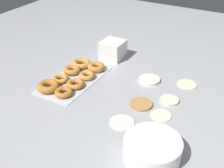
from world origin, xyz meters
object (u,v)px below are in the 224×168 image
batter_bowl (152,149)px  pancake_2 (169,100)px  pancake_4 (187,84)px  pancake_1 (149,80)px  container_stack (113,50)px  spatula (143,143)px  donut_tray (73,77)px  pancake_5 (161,115)px  pancake_3 (122,122)px  pancake_0 (141,104)px

batter_bowl → pancake_2: bearing=-170.4°
pancake_4 → batter_bowl: 0.54m
pancake_1 → container_stack: size_ratio=0.86×
pancake_1 → pancake_4: bearing=108.9°
container_stack → pancake_2: bearing=59.9°
pancake_1 → spatula: size_ratio=0.47×
container_stack → spatula: 0.73m
donut_tray → spatula: 0.57m
donut_tray → batter_bowl: 0.64m
pancake_4 → donut_tray: bearing=-65.6°
pancake_4 → donut_tray: size_ratio=0.24×
pancake_5 → container_stack: size_ratio=0.70×
container_stack → donut_tray: bearing=-10.3°
batter_bowl → spatula: size_ratio=0.90×
donut_tray → pancake_3: bearing=64.4°
pancake_0 → pancake_3: (0.15, -0.02, -0.00)m
pancake_3 → pancake_5: bearing=135.0°
pancake_0 → pancake_1: (-0.21, -0.05, 0.00)m
batter_bowl → container_stack: (-0.62, -0.51, 0.02)m
pancake_1 → pancake_3: bearing=5.1°
pancake_2 → donut_tray: bearing=-83.2°
pancake_3 → pancake_4: size_ratio=1.05×
pancake_1 → container_stack: bearing=-115.3°
pancake_0 → spatula: bearing=26.3°
container_stack → batter_bowl: bearing=39.4°
pancake_2 → pancake_5: size_ratio=0.99×
pancake_1 → pancake_4: pancake_1 is taller
batter_bowl → container_stack: size_ratio=1.64×
pancake_2 → pancake_4: 0.18m
pancake_2 → batter_bowl: (0.36, 0.06, 0.03)m
donut_tray → pancake_1: bearing=117.0°
pancake_4 → spatula: (0.49, -0.02, -0.00)m
donut_tray → batter_bowl: bearing=62.3°
pancake_2 → batter_bowl: size_ratio=0.42×
pancake_5 → pancake_4: bearing=175.9°
pancake_3 → spatula: size_ratio=0.45×
pancake_1 → pancake_2: size_ratio=1.24×
donut_tray → batter_bowl: (0.30, 0.57, 0.02)m
pancake_0 → pancake_4: pancake_0 is taller
pancake_4 → container_stack: 0.48m
pancake_4 → spatula: 0.49m
pancake_2 → pancake_4: bearing=171.3°
pancake_1 → container_stack: container_stack is taller
pancake_5 → batter_bowl: batter_bowl is taller
pancake_4 → pancake_5: (0.30, -0.02, 0.00)m
pancake_2 → spatula: 0.31m
pancake_1 → batter_bowl: batter_bowl is taller
pancake_3 → spatula: bearing=61.8°
pancake_0 → batter_bowl: bearing=31.6°
pancake_4 → pancake_5: size_ratio=1.12×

